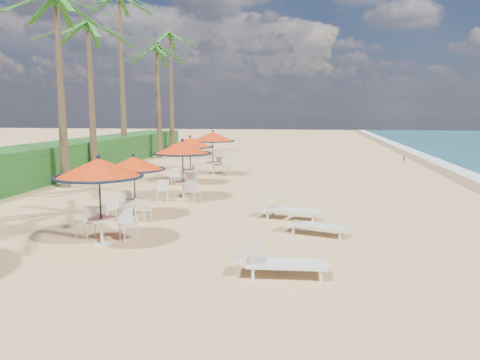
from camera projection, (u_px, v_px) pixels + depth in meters
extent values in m
plane|color=tan|center=(288.00, 254.00, 11.78)|extent=(160.00, 160.00, 0.00)
cube|color=#194716|center=(42.00, 163.00, 24.49)|extent=(3.00, 40.00, 1.80)
cylinder|color=black|center=(100.00, 202.00, 12.49)|extent=(0.05, 0.05, 2.35)
cone|color=red|center=(99.00, 168.00, 12.35)|extent=(2.35, 2.35, 0.51)
torus|color=black|center=(99.00, 176.00, 12.39)|extent=(2.35, 2.35, 0.07)
sphere|color=black|center=(98.00, 156.00, 12.31)|extent=(0.12, 0.12, 0.12)
cylinder|color=silver|center=(101.00, 219.00, 12.56)|extent=(0.71, 0.71, 0.04)
cylinder|color=silver|center=(102.00, 231.00, 12.61)|extent=(0.08, 0.08, 0.71)
cylinder|color=black|center=(135.00, 187.00, 15.69)|extent=(0.05, 0.05, 2.08)
cone|color=red|center=(134.00, 163.00, 15.57)|extent=(2.08, 2.08, 0.45)
torus|color=black|center=(134.00, 169.00, 15.60)|extent=(2.08, 2.08, 0.06)
sphere|color=black|center=(134.00, 155.00, 15.53)|extent=(0.11, 0.11, 0.11)
cylinder|color=silver|center=(135.00, 200.00, 15.75)|extent=(0.63, 0.63, 0.04)
cylinder|color=silver|center=(135.00, 208.00, 15.80)|extent=(0.07, 0.07, 0.63)
cylinder|color=black|center=(183.00, 170.00, 19.04)|extent=(0.05, 0.05, 2.38)
cone|color=red|center=(183.00, 147.00, 18.90)|extent=(2.38, 2.38, 0.52)
torus|color=black|center=(183.00, 153.00, 18.94)|extent=(2.38, 2.38, 0.07)
sphere|color=black|center=(182.00, 140.00, 18.86)|extent=(0.12, 0.12, 0.12)
cylinder|color=silver|center=(183.00, 182.00, 19.11)|extent=(0.72, 0.72, 0.04)
cylinder|color=silver|center=(183.00, 190.00, 19.16)|extent=(0.08, 0.08, 0.72)
cylinder|color=black|center=(190.00, 161.00, 23.05)|extent=(0.05, 0.05, 2.31)
cone|color=red|center=(190.00, 142.00, 22.92)|extent=(2.31, 2.31, 0.50)
torus|color=black|center=(190.00, 147.00, 22.96)|extent=(2.31, 2.31, 0.07)
sphere|color=black|center=(190.00, 136.00, 22.88)|extent=(0.12, 0.12, 0.12)
cylinder|color=silver|center=(191.00, 170.00, 23.12)|extent=(0.70, 0.70, 0.04)
cylinder|color=silver|center=(191.00, 177.00, 23.17)|extent=(0.08, 0.08, 0.70)
cylinder|color=black|center=(213.00, 154.00, 26.15)|extent=(0.05, 0.05, 2.43)
cone|color=red|center=(213.00, 137.00, 26.01)|extent=(2.43, 2.43, 0.53)
torus|color=black|center=(213.00, 141.00, 26.05)|extent=(2.44, 2.44, 0.07)
sphere|color=black|center=(213.00, 131.00, 25.97)|extent=(0.13, 0.13, 0.13)
cylinder|color=silver|center=(213.00, 162.00, 26.22)|extent=(0.74, 0.74, 0.04)
cylinder|color=silver|center=(213.00, 169.00, 26.27)|extent=(0.08, 0.08, 0.74)
cube|color=silver|center=(287.00, 264.00, 10.14)|extent=(1.79, 0.75, 0.07)
cube|color=silver|center=(247.00, 253.00, 10.18)|extent=(0.62, 0.67, 0.43)
cube|color=silver|center=(287.00, 271.00, 10.16)|extent=(0.06, 0.06, 0.25)
cube|color=silver|center=(319.00, 226.00, 13.54)|extent=(1.77, 1.08, 0.07)
cube|color=silver|center=(292.00, 216.00, 13.88)|extent=(0.71, 0.75, 0.41)
cube|color=silver|center=(319.00, 231.00, 13.57)|extent=(0.06, 0.06, 0.24)
cube|color=silver|center=(292.00, 210.00, 15.51)|extent=(1.96, 1.10, 0.08)
cube|color=silver|center=(266.00, 201.00, 15.83)|extent=(0.76, 0.80, 0.46)
cube|color=silver|center=(292.00, 216.00, 15.54)|extent=(0.07, 0.07, 0.26)
cone|color=brown|center=(61.00, 97.00, 21.50)|extent=(0.44, 0.44, 8.44)
sphere|color=#1C5117|center=(56.00, 1.00, 20.88)|extent=(0.56, 0.56, 0.56)
cone|color=brown|center=(92.00, 102.00, 25.86)|extent=(0.44, 0.44, 8.10)
sphere|color=#1C5117|center=(88.00, 27.00, 25.27)|extent=(0.56, 0.56, 0.56)
cone|color=brown|center=(122.00, 82.00, 32.23)|extent=(0.44, 0.44, 11.12)
cone|color=brown|center=(159.00, 105.00, 35.33)|extent=(0.44, 0.44, 8.06)
sphere|color=#1C5117|center=(157.00, 50.00, 34.74)|extent=(0.56, 0.56, 0.56)
cone|color=brown|center=(171.00, 96.00, 38.83)|extent=(0.44, 0.44, 9.66)
sphere|color=#1C5117|center=(170.00, 36.00, 38.13)|extent=(0.56, 0.56, 0.56)
imported|color=#8B6646|center=(404.00, 156.00, 33.03)|extent=(0.25, 0.35, 0.89)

